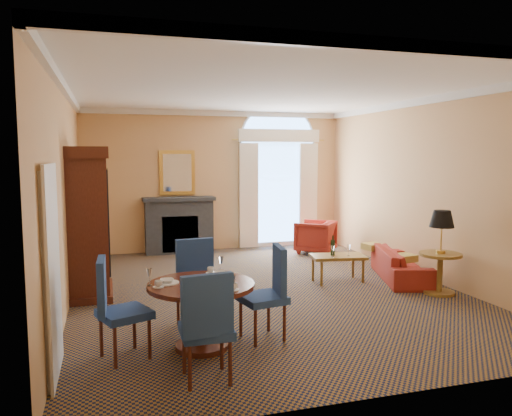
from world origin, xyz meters
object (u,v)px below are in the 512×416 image
object	(u,v)px
armchair	(315,237)
dining_table	(201,301)
armoire	(88,225)
coffee_table	(338,257)
side_table	(441,242)
sofa	(401,264)

from	to	relation	value
armchair	dining_table	bearing A→B (deg)	4.42
armoire	armchair	distance (m)	5.25
armoire	dining_table	world-z (taller)	armoire
armoire	coffee_table	world-z (taller)	armoire
side_table	armchair	bearing A→B (deg)	98.98
sofa	coffee_table	xyz separation A→B (m)	(-1.17, 0.16, 0.17)
dining_table	sofa	world-z (taller)	dining_table
dining_table	sofa	distance (m)	4.53
armchair	side_table	xyz separation A→B (m)	(0.57, -3.62, 0.46)
dining_table	side_table	size ratio (longest dim) A/B	0.93
side_table	armoire	bearing A→B (deg)	164.17
armchair	coffee_table	size ratio (longest dim) A/B	0.81
dining_table	side_table	world-z (taller)	side_table
armoire	armchair	size ratio (longest dim) A/B	2.88
armchair	coffee_table	world-z (taller)	coffee_table
coffee_table	dining_table	bearing A→B (deg)	-131.68
dining_table	armchair	world-z (taller)	dining_table
dining_table	armchair	bearing A→B (deg)	54.04
coffee_table	armchair	bearing A→B (deg)	84.43
armoire	armchair	world-z (taller)	armoire
sofa	armoire	bearing A→B (deg)	102.59
dining_table	armchair	distance (m)	5.90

